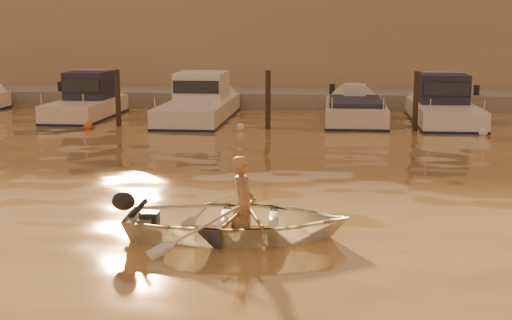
# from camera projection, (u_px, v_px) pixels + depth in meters

# --- Properties ---
(ground_plane) EXTENTS (160.00, 160.00, 0.00)m
(ground_plane) POSITION_uv_depth(u_px,v_px,m) (203.00, 252.00, 11.15)
(ground_plane) COLOR olive
(ground_plane) RESTS_ON ground
(dinghy) EXTENTS (3.85, 2.84, 0.77)m
(dinghy) POSITION_uv_depth(u_px,v_px,m) (237.00, 221.00, 11.90)
(dinghy) COLOR silver
(dinghy) RESTS_ON ground_plane
(person) EXTENTS (0.43, 0.63, 1.67)m
(person) POSITION_uv_depth(u_px,v_px,m) (243.00, 206.00, 11.85)
(person) COLOR #9D724E
(person) RESTS_ON dinghy
(outboard_motor) EXTENTS (0.92, 0.45, 0.70)m
(outboard_motor) POSITION_uv_depth(u_px,v_px,m) (148.00, 219.00, 11.98)
(outboard_motor) COLOR black
(outboard_motor) RESTS_ON dinghy
(oar_port) EXTENTS (0.60, 2.05, 0.13)m
(oar_port) POSITION_uv_depth(u_px,v_px,m) (252.00, 213.00, 11.86)
(oar_port) COLOR brown
(oar_port) RESTS_ON dinghy
(oar_starboard) EXTENTS (0.32, 2.09, 0.13)m
(oar_starboard) POSITION_uv_depth(u_px,v_px,m) (240.00, 212.00, 11.87)
(oar_starboard) COLOR brown
(oar_starboard) RESTS_ON dinghy
(moored_boat_1) EXTENTS (1.91, 5.81, 1.75)m
(moored_boat_1) POSITION_uv_depth(u_px,v_px,m) (86.00, 102.00, 27.45)
(moored_boat_1) COLOR beige
(moored_boat_1) RESTS_ON ground_plane
(moored_boat_2) EXTENTS (2.25, 7.55, 1.75)m
(moored_boat_2) POSITION_uv_depth(u_px,v_px,m) (199.00, 103.00, 26.99)
(moored_boat_2) COLOR silver
(moored_boat_2) RESTS_ON ground_plane
(moored_boat_3) EXTENTS (2.14, 6.15, 0.95)m
(moored_boat_3) POSITION_uv_depth(u_px,v_px,m) (355.00, 115.00, 26.46)
(moored_boat_3) COLOR beige
(moored_boat_3) RESTS_ON ground_plane
(moored_boat_4) EXTENTS (2.15, 6.66, 1.75)m
(moored_boat_4) POSITION_uv_depth(u_px,v_px,m) (444.00, 106.00, 26.05)
(moored_boat_4) COLOR silver
(moored_boat_4) RESTS_ON ground_plane
(piling_1) EXTENTS (0.18, 0.18, 2.20)m
(piling_1) POSITION_uv_depth(u_px,v_px,m) (118.00, 101.00, 25.04)
(piling_1) COLOR #2D2319
(piling_1) RESTS_ON ground_plane
(piling_2) EXTENTS (0.18, 0.18, 2.20)m
(piling_2) POSITION_uv_depth(u_px,v_px,m) (268.00, 103.00, 24.50)
(piling_2) COLOR #2D2319
(piling_2) RESTS_ON ground_plane
(piling_3) EXTENTS (0.18, 0.18, 2.20)m
(piling_3) POSITION_uv_depth(u_px,v_px,m) (416.00, 104.00, 23.98)
(piling_3) COLOR #2D2319
(piling_3) RESTS_ON ground_plane
(fender_b) EXTENTS (0.30, 0.30, 0.30)m
(fender_b) POSITION_uv_depth(u_px,v_px,m) (88.00, 126.00, 24.57)
(fender_b) COLOR #DA5D19
(fender_b) RESTS_ON ground_plane
(fender_c) EXTENTS (0.30, 0.30, 0.30)m
(fender_c) POSITION_uv_depth(u_px,v_px,m) (240.00, 128.00, 24.14)
(fender_c) COLOR silver
(fender_c) RESTS_ON ground_plane
(fender_d) EXTENTS (0.30, 0.30, 0.30)m
(fender_d) POSITION_uv_depth(u_px,v_px,m) (375.00, 128.00, 23.96)
(fender_d) COLOR #D45F19
(fender_d) RESTS_ON ground_plane
(fender_e) EXTENTS (0.30, 0.30, 0.30)m
(fender_e) POSITION_uv_depth(u_px,v_px,m) (483.00, 132.00, 23.08)
(fender_e) COLOR silver
(fender_e) RESTS_ON ground_plane
(quay) EXTENTS (52.00, 4.00, 1.00)m
(quay) POSITION_uv_depth(u_px,v_px,m) (287.00, 101.00, 32.14)
(quay) COLOR gray
(quay) RESTS_ON ground_plane
(waterfront_building) EXTENTS (46.00, 7.00, 4.80)m
(waterfront_building) POSITION_uv_depth(u_px,v_px,m) (294.00, 48.00, 37.10)
(waterfront_building) COLOR #9E8466
(waterfront_building) RESTS_ON quay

